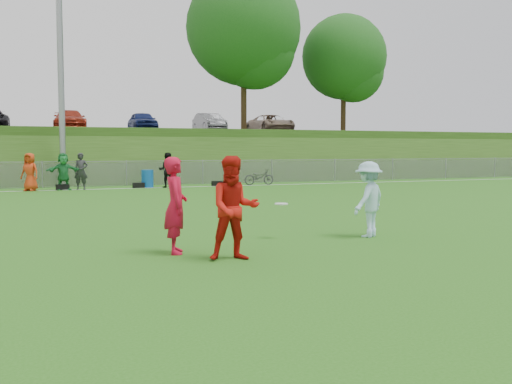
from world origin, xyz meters
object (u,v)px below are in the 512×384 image
player_blue (368,199)px  bicycle (259,177)px  frisbee (281,204)px  player_red_left (176,205)px  recycling_bin (147,179)px  player_red_center (234,208)px

player_blue → bicycle: bearing=-135.8°
player_blue → frisbee: size_ratio=5.74×
player_blue → bicycle: player_blue is taller
player_red_left → frisbee: (2.45, 0.86, -0.14)m
player_red_left → recycling_bin: size_ratio=2.02×
recycling_bin → bicycle: recycling_bin is taller
player_red_left → player_blue: size_ratio=1.08×
player_red_left → player_red_center: bearing=-130.4°
player_blue → recycling_bin: player_blue is taller
player_blue → player_red_center: bearing=-10.5°
frisbee → bicycle: size_ratio=0.18×
frisbee → recycling_bin: (0.34, 16.68, -0.30)m
recycling_bin → bicycle: bearing=-0.9°
recycling_bin → bicycle: size_ratio=0.54×
player_red_center → player_blue: 3.76m
player_red_center → recycling_bin: player_red_center is taller
player_red_left → player_blue: (4.28, 0.40, -0.06)m
player_blue → player_red_left: bearing=-26.4°
player_blue → recycling_bin: size_ratio=1.87×
player_blue → recycling_bin: bearing=-116.8°
player_red_center → frisbee: (1.68, 1.82, -0.15)m
recycling_bin → frisbee: bearing=-91.2°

